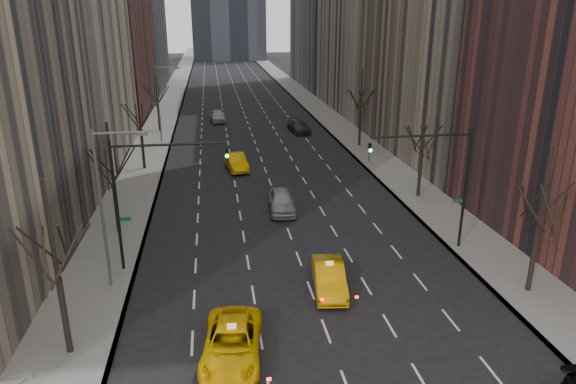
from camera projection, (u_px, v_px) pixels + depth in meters
name	position (u px, v px, depth m)	size (l,w,h in m)	color
sidewalk_left	(168.00, 108.00, 85.17)	(4.50, 320.00, 0.15)	slate
sidewalk_right	(312.00, 104.00, 88.60)	(4.50, 320.00, 0.15)	slate
tree_lw_a	(58.00, 279.00, 22.29)	(3.36, 3.50, 8.28)	black
tree_lw_b	(114.00, 183.00, 35.42)	(3.36, 3.50, 7.82)	black
tree_lw_c	(141.00, 130.00, 50.27)	(3.36, 3.50, 8.74)	black
tree_lw_d	(158.00, 105.00, 67.24)	(3.36, 3.50, 7.36)	black
tree_rw_a	(538.00, 228.00, 27.52)	(3.36, 3.50, 8.28)	black
tree_rw_b	(421.00, 155.00, 42.52)	(3.36, 3.50, 7.82)	black
tree_rw_c	(361.00, 112.00, 59.23)	(3.36, 3.50, 8.74)	black
traffic_mast_left	(144.00, 184.00, 29.64)	(6.69, 0.39, 8.00)	black
traffic_mast_right	(442.00, 170.00, 32.19)	(6.69, 0.39, 8.00)	black
streetlight_near	(107.00, 194.00, 27.49)	(2.83, 0.22, 9.00)	slate
streetlight_far	(161.00, 97.00, 60.19)	(2.83, 0.22, 9.00)	slate
taxi_suv	(232.00, 343.00, 23.02)	(2.56, 5.55, 1.54)	#FFC605
taxi_sedan	(329.00, 277.00, 28.76)	(1.66, 4.75, 1.57)	orange
silver_sedan_ahead	(282.00, 201.00, 40.38)	(1.98, 4.92, 1.68)	#999CA0
far_taxi	(236.00, 162.00, 51.21)	(1.72, 4.93, 1.62)	#FFB105
far_suv_grey	(299.00, 126.00, 67.66)	(2.19, 5.38, 1.56)	#2E2D32
far_car_white	(217.00, 116.00, 74.11)	(2.02, 5.01, 1.71)	#B9B9B9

